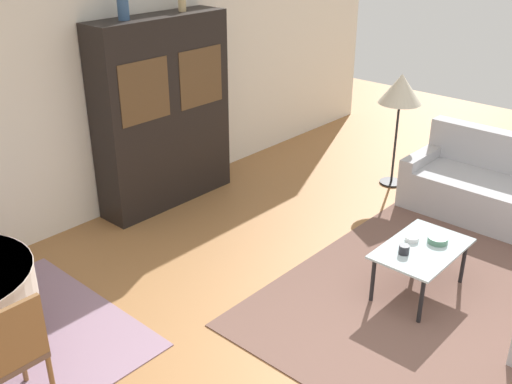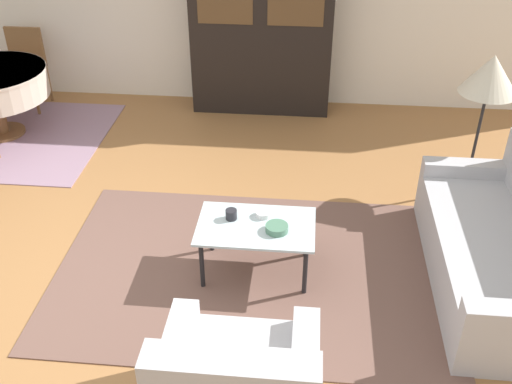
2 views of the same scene
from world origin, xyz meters
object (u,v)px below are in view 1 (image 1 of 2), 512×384
bowl_small (412,238)px  floor_lamp (401,91)px  couch (501,192)px  display_cabinet (163,113)px  vase_short (182,0)px  vase_tall (123,3)px  dining_chair_near (6,353)px  coffee_table (422,252)px  cup (404,250)px  bowl (438,240)px

bowl_small → floor_lamp: bearing=33.8°
couch → display_cabinet: 3.74m
couch → display_cabinet: bearing=34.7°
display_cabinet → vase_short: size_ratio=9.30×
couch → vase_tall: size_ratio=6.19×
display_cabinet → dining_chair_near: size_ratio=2.26×
coffee_table → dining_chair_near: dining_chair_near is taller
dining_chair_near → bowl_small: 3.30m
coffee_table → cup: cup is taller
display_cabinet → floor_lamp: size_ratio=1.52×
vase_short → couch: bearing=-60.1°
display_cabinet → floor_lamp: display_cabinet is taller
coffee_table → vase_short: vase_short is taller
couch → cup: size_ratio=21.92×
couch → vase_tall: (-2.49, 3.01, 1.92)m
bowl → bowl_small: size_ratio=1.43×
floor_lamp → bowl_small: bearing=-146.2°
floor_lamp → cup: (-2.09, -1.29, -0.67)m
dining_chair_near → display_cabinet: bearing=32.4°
cup → coffee_table: bearing=-19.1°
couch → dining_chair_near: size_ratio=2.10×
bowl_small → vase_short: 3.39m
display_cabinet → couch: bearing=-55.3°
vase_tall → vase_short: (0.75, 0.00, -0.04)m
coffee_table → floor_lamp: (1.89, 1.36, 0.76)m
coffee_table → vase_tall: bearing=101.7°
coffee_table → dining_chair_near: 3.31m
dining_chair_near → floor_lamp: size_ratio=0.67×
display_cabinet → bowl_small: bearing=-84.7°
display_cabinet → bowl: (0.39, -3.11, -0.56)m
bowl → vase_short: 3.55m
vase_short → bowl: bearing=-89.3°
bowl_small → bowl: bearing=-57.4°
display_cabinet → bowl_small: (0.27, -2.92, -0.57)m
cup → vase_short: 3.45m
coffee_table → vase_tall: vase_tall is taller
cup → bowl: 0.38m
bowl → vase_tall: 3.66m
bowl_small → vase_tall: bearing=103.0°
vase_tall → display_cabinet: bearing=-0.1°
dining_chair_near → vase_short: size_ratio=4.12×
couch → floor_lamp: bearing=-1.3°
cup → vase_tall: size_ratio=0.28×
couch → dining_chair_near: (-4.92, 1.21, 0.23)m
vase_tall → vase_short: 0.76m
couch → floor_lamp: (0.03, 1.32, 0.85)m
bowl_small → vase_short: (0.08, 2.93, 1.72)m
bowl → couch: bearing=3.2°
dining_chair_near → vase_short: 4.02m
display_cabinet → bowl_small: 2.99m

